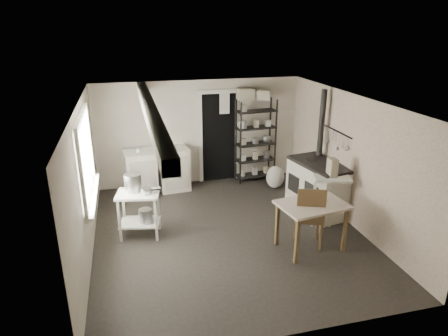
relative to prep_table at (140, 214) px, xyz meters
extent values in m
plane|color=black|center=(1.47, -0.30, -0.40)|extent=(5.00, 5.00, 0.00)
plane|color=beige|center=(1.47, -0.30, 1.90)|extent=(5.00, 5.00, 0.00)
cube|color=#BEB4A2|center=(1.47, 2.20, 0.75)|extent=(4.50, 0.02, 2.30)
cube|color=#BEB4A2|center=(1.47, -2.80, 0.75)|extent=(4.50, 0.02, 2.30)
cube|color=#BEB4A2|center=(-0.78, -0.30, 0.75)|extent=(0.02, 5.00, 2.30)
cube|color=#BEB4A2|center=(3.72, -0.30, 0.75)|extent=(0.02, 5.00, 2.30)
cylinder|color=#A8A8AA|center=(-0.06, 0.11, 0.54)|extent=(0.36, 0.36, 0.31)
cylinder|color=#A8A8AA|center=(0.14, -0.07, 0.45)|extent=(0.22, 0.22, 0.10)
cylinder|color=#A8A8AA|center=(0.10, -0.05, -0.02)|extent=(0.26, 0.26, 0.24)
imported|color=silver|center=(0.52, 1.86, 0.55)|extent=(0.27, 0.27, 0.07)
imported|color=silver|center=(0.10, 1.76, 0.57)|extent=(0.14, 0.14, 0.09)
imported|color=silver|center=(2.35, 2.00, 0.97)|extent=(0.09, 0.09, 0.20)
cube|color=#BCB497|center=(2.46, 2.03, 1.61)|extent=(0.35, 0.31, 0.24)
cube|color=#BCB497|center=(2.84, 1.99, 1.59)|extent=(0.39, 0.37, 0.20)
cube|color=#BCB497|center=(3.27, -0.45, 0.61)|extent=(0.15, 0.22, 0.32)
imported|color=silver|center=(2.82, -1.11, 0.41)|extent=(0.11, 0.11, 0.10)
ellipsoid|color=beige|center=(2.99, 1.42, -0.16)|extent=(0.47, 0.42, 0.49)
cylinder|color=silver|center=(2.85, -0.19, -0.33)|extent=(0.12, 0.12, 0.14)
camera|label=1|loc=(-0.09, -6.21, 3.06)|focal=32.00mm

